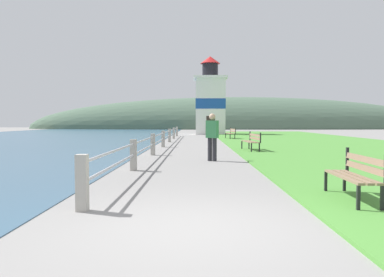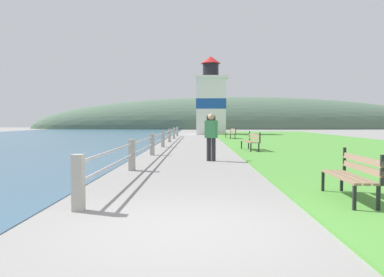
{
  "view_description": "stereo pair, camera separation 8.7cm",
  "coord_description": "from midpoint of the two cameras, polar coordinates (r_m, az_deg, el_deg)",
  "views": [
    {
      "loc": [
        0.06,
        -5.03,
        1.47
      ],
      "look_at": [
        -0.22,
        19.87,
        0.3
      ],
      "focal_mm": 35.0,
      "sensor_mm": 36.0,
      "label": 1
    },
    {
      "loc": [
        0.15,
        -5.02,
        1.47
      ],
      "look_at": [
        -0.22,
        19.87,
        0.3
      ],
      "focal_mm": 35.0,
      "sensor_mm": 36.0,
      "label": 2
    }
  ],
  "objects": [
    {
      "name": "ground_plane",
      "position": [
        5.24,
        -0.52,
        -13.61
      ],
      "size": [
        160.0,
        160.0,
        0.0
      ],
      "primitive_type": "plane",
      "color": "gray"
    },
    {
      "name": "grass_verge",
      "position": [
        24.53,
        19.17,
        -0.82
      ],
      "size": [
        12.0,
        54.57,
        0.06
      ],
      "color": "#4C8E38",
      "rests_on": "ground_plane"
    },
    {
      "name": "seawall_railing",
      "position": [
        21.09,
        -4.54,
        0.17
      ],
      "size": [
        0.18,
        30.1,
        0.93
      ],
      "color": "#A8A399",
      "rests_on": "ground_plane"
    },
    {
      "name": "park_bench_near",
      "position": [
        7.32,
        23.4,
        -4.86
      ],
      "size": [
        0.52,
        1.68,
        0.94
      ],
      "rotation": [
        0.0,
        0.0,
        3.11
      ],
      "color": "#846B51",
      "rests_on": "ground_plane"
    },
    {
      "name": "park_bench_midway",
      "position": [
        18.29,
        8.99,
        -0.26
      ],
      "size": [
        0.68,
        2.0,
        0.94
      ],
      "rotation": [
        0.0,
        0.0,
        3.25
      ],
      "color": "#846B51",
      "rests_on": "ground_plane"
    },
    {
      "name": "park_bench_far",
      "position": [
        30.34,
        5.9,
        0.92
      ],
      "size": [
        0.68,
        2.0,
        0.94
      ],
      "rotation": [
        0.0,
        0.0,
        3.25
      ],
      "color": "#846B51",
      "rests_on": "ground_plane"
    },
    {
      "name": "lighthouse",
      "position": [
        41.21,
        2.71,
        5.68
      ],
      "size": [
        3.62,
        3.62,
        8.52
      ],
      "color": "white",
      "rests_on": "ground_plane"
    },
    {
      "name": "person_strolling",
      "position": [
        13.69,
        2.92,
        0.48
      ],
      "size": [
        0.48,
        0.4,
        1.74
      ],
      "rotation": [
        0.0,
        0.0,
        1.08
      ],
      "color": "#28282D",
      "rests_on": "ground_plane"
    },
    {
      "name": "distant_hillside",
      "position": [
        71.85,
        6.95,
        1.5
      ],
      "size": [
        80.0,
        16.0,
        12.0
      ],
      "color": "#4C6651",
      "rests_on": "ground_plane"
    }
  ]
}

